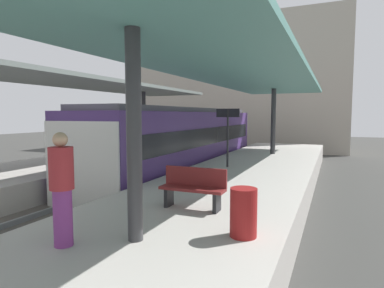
% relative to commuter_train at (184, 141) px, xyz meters
% --- Properties ---
extents(ground_plane, '(80.00, 80.00, 0.00)m').
position_rel_commuter_train_xyz_m(ground_plane, '(0.00, -5.16, -1.73)').
color(ground_plane, '#383835').
extents(platform_left, '(4.40, 28.00, 1.00)m').
position_rel_commuter_train_xyz_m(platform_left, '(-3.80, -5.16, -1.23)').
color(platform_left, '#ADA8A0').
rests_on(platform_left, ground_plane).
extents(platform_right, '(4.40, 28.00, 1.00)m').
position_rel_commuter_train_xyz_m(platform_right, '(3.80, -5.16, -1.23)').
color(platform_right, '#ADA8A0').
rests_on(platform_right, ground_plane).
extents(track_ballast, '(3.20, 28.00, 0.20)m').
position_rel_commuter_train_xyz_m(track_ballast, '(0.00, -5.16, -1.63)').
color(track_ballast, '#4C4742').
rests_on(track_ballast, ground_plane).
extents(rail_near_side, '(0.08, 28.00, 0.14)m').
position_rel_commuter_train_xyz_m(rail_near_side, '(-0.72, -5.16, -1.46)').
color(rail_near_side, slate).
rests_on(rail_near_side, track_ballast).
extents(rail_far_side, '(0.08, 28.00, 0.14)m').
position_rel_commuter_train_xyz_m(rail_far_side, '(0.72, -5.16, -1.46)').
color(rail_far_side, slate).
rests_on(rail_far_side, track_ballast).
extents(commuter_train, '(2.78, 14.17, 3.10)m').
position_rel_commuter_train_xyz_m(commuter_train, '(0.00, 0.00, 0.00)').
color(commuter_train, '#472D6B').
rests_on(commuter_train, track_ballast).
extents(canopy_left, '(4.18, 21.00, 3.49)m').
position_rel_commuter_train_xyz_m(canopy_left, '(-3.80, -3.76, 2.64)').
color(canopy_left, '#333335').
rests_on(canopy_left, platform_left).
extents(canopy_right, '(4.18, 21.00, 3.45)m').
position_rel_commuter_train_xyz_m(canopy_right, '(3.80, -3.76, 2.59)').
color(canopy_right, '#333335').
rests_on(canopy_right, platform_right).
extents(platform_bench, '(1.40, 0.41, 0.86)m').
position_rel_commuter_train_xyz_m(platform_bench, '(3.94, -8.05, -0.26)').
color(platform_bench, black).
rests_on(platform_bench, platform_right).
extents(platform_sign, '(0.90, 0.08, 2.21)m').
position_rel_commuter_train_xyz_m(platform_sign, '(2.94, -2.42, 0.90)').
color(platform_sign, '#262628').
rests_on(platform_sign, platform_right).
extents(litter_bin, '(0.44, 0.44, 0.80)m').
position_rel_commuter_train_xyz_m(litter_bin, '(5.33, -9.24, -0.33)').
color(litter_bin, maroon).
rests_on(litter_bin, platform_right).
extents(passenger_near_bench, '(0.36, 0.36, 1.73)m').
position_rel_commuter_train_xyz_m(passenger_near_bench, '(2.92, -10.69, 0.17)').
color(passenger_near_bench, '#7A337A').
rests_on(passenger_near_bench, platform_right).
extents(passenger_mid_platform, '(0.36, 0.36, 1.69)m').
position_rel_commuter_train_xyz_m(passenger_mid_platform, '(-3.02, -1.86, 0.15)').
color(passenger_mid_platform, '#7A337A').
rests_on(passenger_mid_platform, platform_left).
extents(station_building_backdrop, '(18.00, 6.00, 11.00)m').
position_rel_commuter_train_xyz_m(station_building_backdrop, '(-1.25, 14.84, 3.77)').
color(station_building_backdrop, '#A89E8E').
rests_on(station_building_backdrop, ground_plane).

